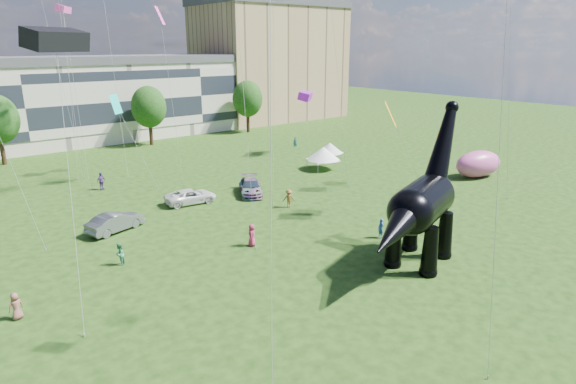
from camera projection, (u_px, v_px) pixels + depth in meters
ground at (390, 293)px, 29.81m from camera, size 220.00×220.00×0.00m
terrace_row at (17, 108)px, 69.15m from camera, size 78.00×11.00×12.00m
apartment_block at (270, 64)px, 98.90m from camera, size 28.00×18.00×22.00m
tree_mid_right at (148, 104)px, 72.06m from camera, size 5.20×5.20×9.44m
tree_far_right at (247, 96)px, 82.93m from camera, size 5.20×5.20×9.44m
dinosaur_sculpture at (420, 207)px, 32.53m from camera, size 13.66×6.08×11.26m
car_grey at (115, 222)px, 39.56m from camera, size 5.10×2.99×1.59m
car_white at (191, 196)px, 46.58m from camera, size 5.24×2.96×1.38m
car_dark at (251, 187)px, 49.40m from camera, size 4.47×5.64×1.53m
gazebo_near at (323, 154)px, 58.91m from camera, size 4.90×4.90×2.81m
gazebo_far at (330, 148)px, 63.50m from camera, size 4.07×4.07×2.41m
inflatable_pink at (478, 164)px, 55.59m from camera, size 6.74×4.43×3.10m
visitors at (162, 215)px, 40.96m from camera, size 51.87×31.63×1.89m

